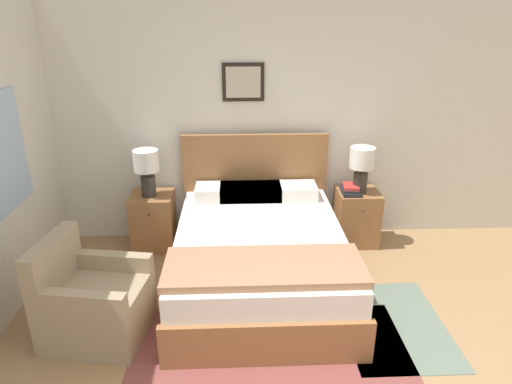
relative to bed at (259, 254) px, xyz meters
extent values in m
cube|color=beige|center=(0.18, 1.09, 0.98)|extent=(6.99, 0.06, 2.60)
cube|color=black|center=(-0.12, 1.05, 1.41)|extent=(0.43, 0.02, 0.39)
cube|color=#B2A893|center=(-0.12, 1.04, 1.41)|extent=(0.35, 0.00, 0.31)
cube|color=slate|center=(1.08, -0.64, -0.32)|extent=(0.83, 1.17, 0.01)
cube|color=#936038|center=(0.00, -0.04, -0.18)|extent=(1.55, 2.09, 0.28)
cube|color=#936038|center=(0.00, -1.06, 0.00)|extent=(1.55, 0.06, 0.08)
cube|color=white|center=(0.00, -0.04, 0.10)|extent=(1.49, 2.01, 0.29)
cube|color=#936038|center=(0.00, 0.97, 0.56)|extent=(1.55, 0.06, 0.63)
cube|color=#9E7051|center=(0.00, -0.70, 0.28)|extent=(1.52, 0.59, 0.06)
cube|color=white|center=(-0.37, 0.74, 0.32)|extent=(0.52, 0.32, 0.14)
cube|color=white|center=(0.37, 0.74, 0.32)|extent=(0.52, 0.32, 0.14)
cube|color=#9E2D33|center=(0.00, 0.74, 0.32)|extent=(0.52, 0.32, 0.14)
cube|color=#9E2D33|center=(-0.12, 0.74, 0.32)|extent=(0.52, 0.32, 0.14)
cube|color=#998466|center=(-1.30, -0.66, -0.10)|extent=(0.83, 0.77, 0.44)
cube|color=#998466|center=(-1.61, -0.62, 0.31)|extent=(0.22, 0.67, 0.39)
cube|color=#998466|center=(-1.26, -0.39, 0.19)|extent=(0.74, 0.21, 0.14)
cube|color=#998466|center=(-1.35, -0.94, 0.19)|extent=(0.74, 0.21, 0.14)
cube|color=#936038|center=(-1.11, 0.80, -0.02)|extent=(0.44, 0.42, 0.60)
sphere|color=#332D28|center=(-1.11, 0.58, 0.15)|extent=(0.02, 0.02, 0.02)
cube|color=#936038|center=(1.11, 0.80, -0.02)|extent=(0.44, 0.42, 0.60)
sphere|color=#332D28|center=(1.11, 0.58, 0.15)|extent=(0.02, 0.02, 0.02)
cylinder|color=#2D2823|center=(-1.12, 0.78, 0.39)|extent=(0.15, 0.15, 0.22)
cylinder|color=#2D2823|center=(-1.12, 0.78, 0.53)|extent=(0.02, 0.02, 0.06)
cylinder|color=silver|center=(-1.12, 0.78, 0.67)|extent=(0.26, 0.26, 0.22)
cylinder|color=#2D2823|center=(1.11, 0.78, 0.39)|extent=(0.15, 0.15, 0.22)
cylinder|color=#2D2823|center=(1.11, 0.78, 0.53)|extent=(0.02, 0.02, 0.06)
cylinder|color=silver|center=(1.11, 0.78, 0.67)|extent=(0.26, 0.26, 0.22)
cube|color=#232328|center=(1.01, 0.76, 0.30)|extent=(0.20, 0.28, 0.04)
cube|color=#232328|center=(1.01, 0.76, 0.33)|extent=(0.19, 0.25, 0.03)
cube|color=#B7332D|center=(1.01, 0.76, 0.36)|extent=(0.18, 0.23, 0.03)
camera|label=1|loc=(-0.19, -3.69, 2.10)|focal=32.00mm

